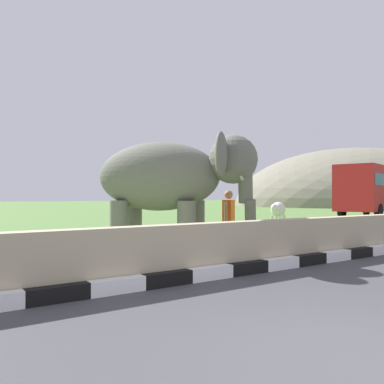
% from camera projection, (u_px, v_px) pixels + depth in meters
% --- Properties ---
extents(striped_curb, '(16.20, 0.20, 0.24)m').
position_uv_depth(striped_curb, '(143.00, 283.00, 6.44)').
color(striped_curb, white).
rests_on(striped_curb, ground_plane).
extents(barrier_parapet, '(28.00, 0.36, 1.00)m').
position_uv_depth(barrier_parapet, '(241.00, 246.00, 8.03)').
color(barrier_parapet, tan).
rests_on(barrier_parapet, ground_plane).
extents(elephant, '(3.75, 3.90, 2.95)m').
position_uv_depth(elephant, '(172.00, 178.00, 9.91)').
color(elephant, '#646459').
rests_on(elephant, ground_plane).
extents(person_handler, '(0.59, 0.45, 1.66)m').
position_uv_depth(person_handler, '(229.00, 218.00, 10.71)').
color(person_handler, navy).
rests_on(person_handler, ground_plane).
extents(bus_red, '(8.93, 4.79, 3.50)m').
position_uv_depth(bus_red, '(372.00, 188.00, 28.32)').
color(bus_red, '#B21E1E').
rests_on(bus_red, ground_plane).
extents(cow_near, '(1.82, 1.37, 1.23)m').
position_uv_depth(cow_near, '(278.00, 210.00, 17.95)').
color(cow_near, beige).
rests_on(cow_near, ground_plane).
extents(hill_east, '(41.86, 33.49, 17.97)m').
position_uv_depth(hill_east, '(356.00, 205.00, 64.65)').
color(hill_east, gray).
rests_on(hill_east, ground_plane).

